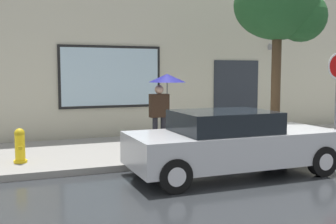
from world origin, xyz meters
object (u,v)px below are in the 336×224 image
fire_hydrant (20,146)px  pedestrian_with_umbrella (164,90)px  street_tree (283,9)px  parked_car (231,143)px

fire_hydrant → pedestrian_with_umbrella: bearing=5.4°
pedestrian_with_umbrella → fire_hydrant: bearing=-174.6°
fire_hydrant → street_tree: size_ratio=0.16×
street_tree → parked_car: bearing=-144.0°
fire_hydrant → pedestrian_with_umbrella: 3.81m
parked_car → street_tree: 4.61m
parked_car → pedestrian_with_umbrella: size_ratio=2.24×
fire_hydrant → street_tree: 7.64m
fire_hydrant → pedestrian_with_umbrella: size_ratio=0.39×
fire_hydrant → pedestrian_with_umbrella: (3.60, 0.34, 1.19)m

